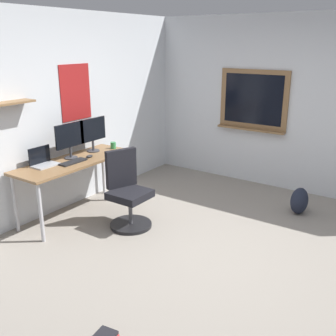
{
  "coord_description": "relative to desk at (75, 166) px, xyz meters",
  "views": [
    {
      "loc": [
        -3.39,
        -1.65,
        2.21
      ],
      "look_at": [
        0.06,
        0.73,
        0.85
      ],
      "focal_mm": 41.94,
      "sensor_mm": 36.0,
      "label": 1
    }
  ],
  "objects": [
    {
      "name": "desk",
      "position": [
        0.0,
        0.0,
        0.0
      ],
      "size": [
        1.63,
        0.59,
        0.75
      ],
      "color": "olive",
      "rests_on": "ground"
    },
    {
      "name": "keyboard",
      "position": [
        -0.08,
        -0.07,
        0.08
      ],
      "size": [
        0.37,
        0.13,
        0.02
      ],
      "primitive_type": "cube",
      "color": "black",
      "rests_on": "desk"
    },
    {
      "name": "office_chair",
      "position": [
        0.14,
        -0.76,
        -0.27
      ],
      "size": [
        0.53,
        0.55,
        0.95
      ],
      "color": "black",
      "rests_on": "ground"
    },
    {
      "name": "wall_right",
      "position": [
        2.56,
        -2.05,
        0.62
      ],
      "size": [
        0.22,
        5.0,
        2.6
      ],
      "color": "silver",
      "rests_on": "ground"
    },
    {
      "name": "backpack",
      "position": [
        1.69,
        -2.42,
        -0.5
      ],
      "size": [
        0.32,
        0.22,
        0.36
      ],
      "primitive_type": "ellipsoid",
      "color": "#1E2333",
      "rests_on": "ground"
    },
    {
      "name": "computer_mouse",
      "position": [
        0.2,
        -0.07,
        0.09
      ],
      "size": [
        0.1,
        0.06,
        0.03
      ],
      "primitive_type": "ellipsoid",
      "color": "#262628",
      "rests_on": "desk"
    },
    {
      "name": "monitor_primary",
      "position": [
        0.04,
        0.09,
        0.34
      ],
      "size": [
        0.46,
        0.17,
        0.46
      ],
      "color": "#38383D",
      "rests_on": "desk"
    },
    {
      "name": "laptop",
      "position": [
        -0.37,
        0.14,
        0.13
      ],
      "size": [
        0.31,
        0.21,
        0.23
      ],
      "color": "#ADAFB5",
      "rests_on": "desk"
    },
    {
      "name": "ground_plane",
      "position": [
        0.11,
        -2.07,
        -0.68
      ],
      "size": [
        5.2,
        5.2,
        0.0
      ],
      "primitive_type": "plane",
      "color": "gray",
      "rests_on": "ground"
    },
    {
      "name": "coffee_mug",
      "position": [
        0.72,
        -0.02,
        0.12
      ],
      "size": [
        0.08,
        0.08,
        0.09
      ],
      "primitive_type": "cylinder",
      "color": "#338C4C",
      "rests_on": "desk"
    },
    {
      "name": "monitor_secondary",
      "position": [
        0.45,
        0.09,
        0.34
      ],
      "size": [
        0.46,
        0.17,
        0.46
      ],
      "color": "#38383D",
      "rests_on": "desk"
    },
    {
      "name": "wall_back",
      "position": [
        0.1,
        0.37,
        0.62
      ],
      "size": [
        5.0,
        0.3,
        2.6
      ],
      "color": "silver",
      "rests_on": "ground"
    }
  ]
}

